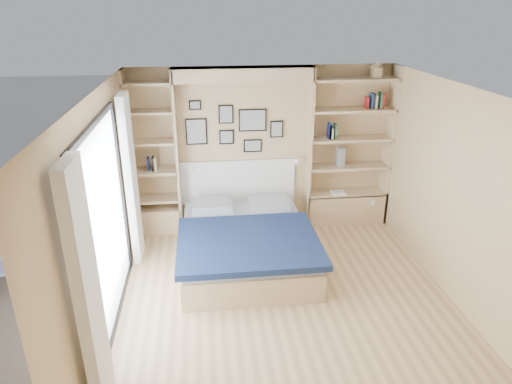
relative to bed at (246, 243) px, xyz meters
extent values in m
plane|color=tan|center=(0.39, -1.00, -0.28)|extent=(4.50, 4.50, 0.00)
plane|color=tan|center=(0.39, 1.25, 0.97)|extent=(4.00, 0.00, 4.00)
plane|color=tan|center=(0.39, -3.25, 0.97)|extent=(4.00, 0.00, 4.00)
plane|color=tan|center=(-1.61, -1.00, 0.97)|extent=(0.00, 4.50, 4.50)
plane|color=tan|center=(2.39, -1.00, 0.97)|extent=(0.00, 4.50, 4.50)
plane|color=white|center=(0.39, -1.00, 2.22)|extent=(4.50, 4.50, 0.00)
cube|color=#D1B586|center=(-0.91, 1.08, 0.97)|extent=(0.04, 0.35, 2.50)
cube|color=#D1B586|center=(1.09, 1.08, 0.97)|extent=(0.04, 0.35, 2.50)
cube|color=#D1B586|center=(0.09, 1.08, 2.12)|extent=(2.00, 0.35, 0.20)
cube|color=#D1B586|center=(2.37, 1.08, 0.97)|extent=(0.04, 0.35, 2.50)
cube|color=#D1B586|center=(-1.59, 1.08, 0.97)|extent=(0.04, 0.35, 2.50)
cube|color=#D1B586|center=(1.74, 1.08, -0.03)|extent=(1.30, 0.35, 0.50)
cube|color=#D1B586|center=(-1.26, 1.08, -0.08)|extent=(0.70, 0.35, 0.40)
cube|color=black|center=(-1.58, -1.00, 1.95)|extent=(0.04, 2.08, 0.06)
cube|color=black|center=(-1.58, -1.00, -0.25)|extent=(0.04, 2.08, 0.06)
cube|color=black|center=(-1.58, -2.02, 0.82)|extent=(0.04, 0.06, 2.20)
cube|color=black|center=(-1.58, 0.02, 0.82)|extent=(0.04, 0.06, 2.20)
cube|color=silver|center=(-1.59, -1.00, 0.84)|extent=(0.01, 2.00, 2.20)
cube|color=white|center=(-1.49, -2.30, 0.87)|extent=(0.10, 0.45, 2.30)
cube|color=white|center=(-1.49, 0.30, 0.87)|extent=(0.10, 0.45, 2.30)
cube|color=#D1B586|center=(1.74, 1.08, 0.22)|extent=(1.30, 0.35, 0.04)
cube|color=#D1B586|center=(1.74, 1.08, 0.67)|extent=(1.30, 0.35, 0.04)
cube|color=#D1B586|center=(1.74, 1.08, 1.12)|extent=(1.30, 0.35, 0.04)
cube|color=#D1B586|center=(1.74, 1.08, 1.57)|extent=(1.30, 0.35, 0.04)
cube|color=#D1B586|center=(1.74, 1.08, 2.02)|extent=(1.30, 0.35, 0.04)
cube|color=#D1B586|center=(-1.26, 1.08, 0.27)|extent=(0.70, 0.35, 0.04)
cube|color=#D1B586|center=(-1.26, 1.08, 0.72)|extent=(0.70, 0.35, 0.04)
cube|color=#D1B586|center=(-1.26, 1.08, 1.17)|extent=(0.70, 0.35, 0.04)
cube|color=#D1B586|center=(-1.26, 1.08, 1.62)|extent=(0.70, 0.35, 0.04)
cube|color=#D1B586|center=(-1.26, 1.08, 2.02)|extent=(0.70, 0.35, 0.04)
cube|color=#D1B586|center=(0.00, -0.01, -0.10)|extent=(1.71, 2.13, 0.37)
cube|color=#989DA6|center=(0.00, -0.01, 0.14)|extent=(1.67, 2.09, 0.10)
cube|color=#132040|center=(0.00, -0.38, 0.21)|extent=(1.81, 1.49, 0.08)
cube|color=#989DA6|center=(-0.43, 0.75, 0.25)|extent=(0.59, 0.43, 0.12)
cube|color=#989DA6|center=(0.43, 0.75, 0.25)|extent=(0.59, 0.43, 0.12)
cube|color=white|center=(0.00, 1.22, 0.44)|extent=(1.81, 0.04, 0.70)
cube|color=black|center=(-0.61, 1.23, 1.27)|extent=(0.32, 0.02, 0.40)
cube|color=gray|center=(-0.61, 1.21, 1.27)|extent=(0.28, 0.01, 0.36)
cube|color=black|center=(-0.16, 1.23, 1.52)|extent=(0.22, 0.02, 0.28)
cube|color=gray|center=(-0.16, 1.21, 1.52)|extent=(0.18, 0.01, 0.24)
cube|color=black|center=(-0.16, 1.23, 1.17)|extent=(0.22, 0.02, 0.22)
cube|color=gray|center=(-0.16, 1.21, 1.17)|extent=(0.18, 0.01, 0.18)
cube|color=black|center=(0.24, 1.23, 1.42)|extent=(0.42, 0.02, 0.34)
cube|color=gray|center=(0.24, 1.21, 1.42)|extent=(0.38, 0.01, 0.30)
cube|color=black|center=(0.24, 1.23, 1.02)|extent=(0.28, 0.02, 0.20)
cube|color=gray|center=(0.24, 1.21, 1.02)|extent=(0.24, 0.01, 0.16)
cube|color=black|center=(0.61, 1.23, 1.27)|extent=(0.20, 0.02, 0.26)
cube|color=gray|center=(0.61, 1.21, 1.27)|extent=(0.16, 0.01, 0.22)
cube|color=black|center=(-0.61, 1.23, 1.67)|extent=(0.18, 0.02, 0.14)
cube|color=gray|center=(-0.61, 1.21, 1.67)|extent=(0.14, 0.01, 0.10)
cylinder|color=silver|center=(-0.77, 1.00, 0.84)|extent=(0.20, 0.02, 0.02)
cone|color=white|center=(-0.67, 1.00, 0.82)|extent=(0.13, 0.12, 0.15)
cylinder|color=silver|center=(0.95, 1.00, 0.84)|extent=(0.20, 0.02, 0.02)
cone|color=white|center=(0.85, 1.00, 0.82)|extent=(0.13, 0.12, 0.15)
cube|color=navy|center=(1.39, 1.07, 1.26)|extent=(0.03, 0.15, 0.24)
cube|color=black|center=(1.40, 1.07, 1.25)|extent=(0.03, 0.15, 0.22)
cube|color=#BFB28C|center=(1.42, 1.07, 1.22)|extent=(0.04, 0.15, 0.17)
cube|color=#26593F|center=(1.48, 1.07, 1.25)|extent=(0.03, 0.15, 0.23)
cube|color=#A51E1E|center=(1.94, 1.07, 1.67)|extent=(0.02, 0.15, 0.18)
cube|color=navy|center=(2.01, 1.07, 1.70)|extent=(0.03, 0.15, 0.22)
cube|color=black|center=(2.03, 1.07, 1.70)|extent=(0.03, 0.15, 0.23)
cube|color=#BFB28C|center=(2.07, 1.07, 1.69)|extent=(0.04, 0.15, 0.20)
cube|color=#26593F|center=(2.15, 1.07, 1.71)|extent=(0.03, 0.15, 0.24)
cube|color=#A51E1E|center=(2.18, 1.07, 1.69)|extent=(0.03, 0.15, 0.21)
cube|color=navy|center=(-1.35, 1.07, 0.84)|extent=(0.02, 0.15, 0.20)
cube|color=black|center=(-1.27, 1.07, 0.84)|extent=(0.03, 0.15, 0.20)
cube|color=#BFB28C|center=(-1.24, 1.07, 0.84)|extent=(0.03, 0.15, 0.22)
cube|color=#D1B586|center=(2.04, 1.07, 2.11)|extent=(0.13, 0.13, 0.15)
cone|color=#D1B586|center=(2.04, 1.07, 2.23)|extent=(0.20, 0.20, 0.08)
cube|color=slate|center=(1.60, 1.07, 0.84)|extent=(0.12, 0.12, 0.30)
cube|color=white|center=(1.59, 1.02, 0.25)|extent=(0.22, 0.16, 0.03)
cylinder|color=tan|center=(-2.91, -0.40, -0.10)|extent=(0.08, 0.12, 0.36)
cylinder|color=tan|center=(-3.11, 0.06, -0.01)|extent=(0.14, 0.28, 0.58)
camera|label=1|loc=(-0.51, -5.50, 3.04)|focal=32.00mm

